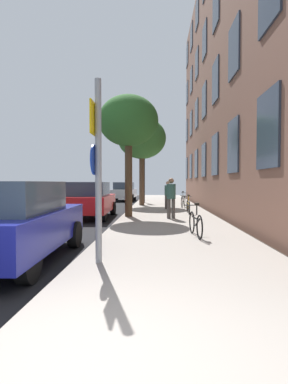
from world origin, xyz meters
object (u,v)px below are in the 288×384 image
at_px(pedestrian_1, 168,193).
at_px(tree_near, 128,122).
at_px(bicycle_0, 196,223).
at_px(car_0, 15,221).
at_px(pedestrian_0, 171,195).
at_px(bicycle_2, 183,201).
at_px(traffic_light, 143,172).
at_px(car_2, 124,191).
at_px(bicycle_1, 188,206).
at_px(car_1, 90,200).
at_px(sign_post, 97,162).
at_px(tree_far, 142,139).

bearing_deg(pedestrian_1, tree_near, -116.38).
height_order(bicycle_0, car_0, car_0).
height_order(bicycle_0, pedestrian_0, pedestrian_0).
bearing_deg(bicycle_2, tree_near, -118.11).
xyz_separation_m(pedestrian_0, car_0, (-3.42, -6.63, -0.23)).
distance_m(traffic_light, bicycle_0, 14.45).
bearing_deg(pedestrian_0, car_0, -117.32).
height_order(bicycle_0, car_2, car_2).
height_order(bicycle_2, car_0, car_0).
bearing_deg(bicycle_1, tree_near, -152.95).
height_order(bicycle_1, car_1, car_1).
height_order(traffic_light, car_0, traffic_light).
bearing_deg(pedestrian_0, sign_post, -103.55).
bearing_deg(pedestrian_1, bicycle_1, -68.39).
distance_m(pedestrian_0, car_0, 7.46).
xyz_separation_m(bicycle_2, car_0, (-4.44, -12.69, 0.35)).
bearing_deg(bicycle_1, sign_post, -105.93).
bearing_deg(sign_post, bicycle_2, 78.33).
distance_m(tree_far, car_2, 7.48).
height_order(tree_far, bicycle_2, tree_far).
bearing_deg(tree_far, pedestrian_1, -61.70).
xyz_separation_m(sign_post, bicycle_0, (2.17, 2.83, -1.51)).
relative_size(tree_far, bicycle_0, 3.52).
distance_m(traffic_light, bicycle_2, 5.12).
distance_m(bicycle_1, car_1, 4.69).
bearing_deg(pedestrian_1, sign_post, -98.42).
distance_m(tree_near, pedestrian_0, 3.74).
relative_size(tree_near, bicycle_1, 3.08).
height_order(bicycle_0, pedestrian_1, pedestrian_1).
bearing_deg(car_1, car_0, -88.62).
bearing_deg(sign_post, car_1, 103.54).
bearing_deg(bicycle_2, tree_far, 152.45).
bearing_deg(bicycle_0, car_1, 128.49).
distance_m(sign_post, bicycle_2, 13.42).
bearing_deg(traffic_light, bicycle_0, -81.39).
distance_m(sign_post, tree_far, 14.63).
height_order(sign_post, traffic_light, sign_post).
bearing_deg(pedestrian_0, car_2, 104.14).
distance_m(pedestrian_0, car_1, 3.74).
xyz_separation_m(traffic_light, bicycle_2, (2.67, -3.92, -1.92)).
xyz_separation_m(bicycle_0, car_0, (-3.91, -2.46, 0.36)).
height_order(bicycle_2, car_1, car_1).
distance_m(bicycle_0, car_1, 6.59).
height_order(sign_post, pedestrian_0, sign_post).
distance_m(bicycle_2, car_2, 8.85).
distance_m(tree_near, car_2, 13.49).
bearing_deg(bicycle_0, bicycle_1, 86.05).
bearing_deg(bicycle_2, bicycle_1, -91.32).
relative_size(pedestrian_0, pedestrian_1, 1.07).
height_order(bicycle_0, car_1, car_1).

